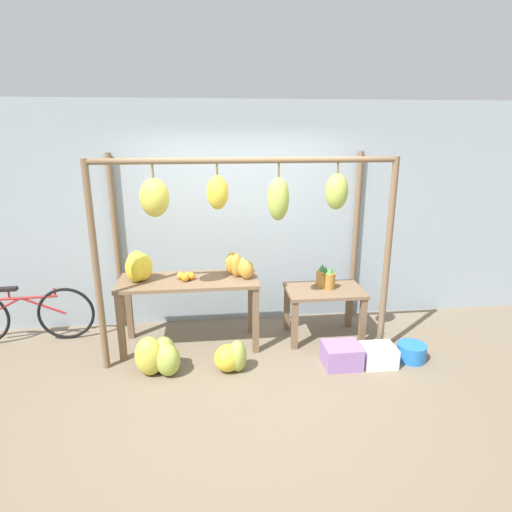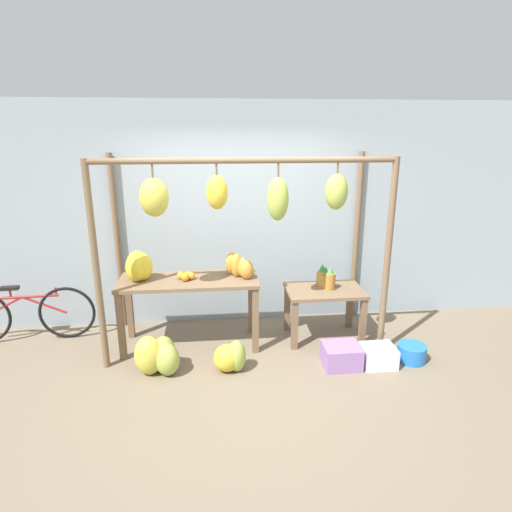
% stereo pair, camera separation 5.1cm
% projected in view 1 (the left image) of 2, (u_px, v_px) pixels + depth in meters
% --- Properties ---
extents(ground_plane, '(20.00, 20.00, 0.00)m').
position_uv_depth(ground_plane, '(253.00, 385.00, 4.27)').
color(ground_plane, '#756651').
extents(shop_wall_back, '(8.00, 0.08, 2.80)m').
position_uv_depth(shop_wall_back, '(239.00, 216.00, 5.42)').
color(shop_wall_back, '#99A8B2').
rests_on(shop_wall_back, ground_plane).
extents(stall_awning, '(3.11, 1.19, 2.19)m').
position_uv_depth(stall_awning, '(240.00, 213.00, 4.45)').
color(stall_awning, brown).
rests_on(stall_awning, ground_plane).
extents(display_table_main, '(1.58, 0.62, 0.82)m').
position_uv_depth(display_table_main, '(189.00, 290.00, 4.89)').
color(display_table_main, brown).
rests_on(display_table_main, ground_plane).
extents(display_table_side, '(0.91, 0.59, 0.63)m').
position_uv_depth(display_table_side, '(324.00, 299.00, 5.13)').
color(display_table_side, brown).
rests_on(display_table_side, ground_plane).
extents(banana_pile_on_table, '(0.37, 0.37, 0.34)m').
position_uv_depth(banana_pile_on_table, '(138.00, 267.00, 4.75)').
color(banana_pile_on_table, yellow).
rests_on(banana_pile_on_table, display_table_main).
extents(orange_pile, '(0.21, 0.18, 0.10)m').
position_uv_depth(orange_pile, '(186.00, 276.00, 4.82)').
color(orange_pile, orange).
rests_on(orange_pile, display_table_main).
extents(pineapple_cluster, '(0.19, 0.28, 0.28)m').
position_uv_depth(pineapple_cluster, '(325.00, 278.00, 5.13)').
color(pineapple_cluster, '#B27F38').
rests_on(pineapple_cluster, display_table_side).
extents(banana_pile_ground_left, '(0.55, 0.51, 0.42)m').
position_uv_depth(banana_pile_ground_left, '(159.00, 356.00, 4.45)').
color(banana_pile_ground_left, '#9EB247').
rests_on(banana_pile_ground_left, ground_plane).
extents(banana_pile_ground_right, '(0.39, 0.35, 0.35)m').
position_uv_depth(banana_pile_ground_right, '(232.00, 357.00, 4.48)').
color(banana_pile_ground_right, '#9EB247').
rests_on(banana_pile_ground_right, ground_plane).
extents(fruit_crate_white, '(0.39, 0.34, 0.24)m').
position_uv_depth(fruit_crate_white, '(342.00, 355.00, 4.60)').
color(fruit_crate_white, '#9970B7').
rests_on(fruit_crate_white, ground_plane).
extents(blue_bucket, '(0.31, 0.31, 0.19)m').
position_uv_depth(blue_bucket, '(412.00, 352.00, 4.72)').
color(blue_bucket, blue).
rests_on(blue_bucket, ground_plane).
extents(parked_bicycle, '(1.61, 0.13, 0.70)m').
position_uv_depth(parked_bicycle, '(23.00, 315.00, 5.05)').
color(parked_bicycle, black).
rests_on(parked_bicycle, ground_plane).
extents(papaya_pile, '(0.35, 0.37, 0.28)m').
position_uv_depth(papaya_pile, '(239.00, 266.00, 4.91)').
color(papaya_pile, gold).
rests_on(papaya_pile, display_table_main).
extents(fruit_crate_purple, '(0.35, 0.30, 0.22)m').
position_uv_depth(fruit_crate_purple, '(378.00, 355.00, 4.62)').
color(fruit_crate_purple, silver).
rests_on(fruit_crate_purple, ground_plane).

